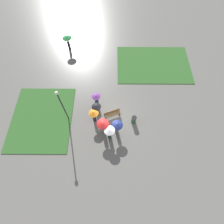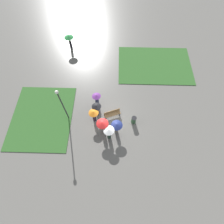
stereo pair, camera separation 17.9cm
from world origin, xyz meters
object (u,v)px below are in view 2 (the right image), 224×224
object	(u,v)px
crowd_person_red	(103,125)
crowd_person_white	(109,132)
crowd_person_purple	(97,99)
crowd_person_orange	(94,114)
lone_walker_far_path	(69,39)
park_bench	(112,114)
lamp_post	(61,102)
trash_bin	(134,120)
crowd_person_navy	(117,126)
crowd_person_black	(97,108)

from	to	relation	value
crowd_person_red	crowd_person_white	bearing A→B (deg)	156.44
crowd_person_purple	crowd_person_red	xyz separation A→B (m)	(0.79, -3.17, 0.32)
crowd_person_white	crowd_person_orange	world-z (taller)	crowd_person_white
crowd_person_purple	lone_walker_far_path	size ratio (longest dim) A/B	0.91
park_bench	lamp_post	bearing A→B (deg)	163.91
crowd_person_purple	crowd_person_red	size ratio (longest dim) A/B	0.89
trash_bin	crowd_person_navy	size ratio (longest dim) A/B	0.53
park_bench	crowd_person_black	size ratio (longest dim) A/B	1.01
crowd_person_purple	crowd_person_white	bearing A→B (deg)	169.34
trash_bin	crowd_person_navy	bearing A→B (deg)	-147.72
crowd_person_navy	lone_walker_far_path	xyz separation A→B (m)	(-6.25, 12.01, 0.21)
lone_walker_far_path	crowd_person_orange	bearing A→B (deg)	-159.43
crowd_person_black	lone_walker_far_path	xyz separation A→B (m)	(-4.20, 10.04, 0.27)
crowd_person_red	lamp_post	bearing A→B (deg)	0.51
park_bench	lone_walker_far_path	size ratio (longest dim) A/B	0.90
lone_walker_far_path	crowd_person_white	bearing A→B (deg)	-155.98
trash_bin	crowd_person_red	distance (m)	3.42
park_bench	crowd_person_orange	xyz separation A→B (m)	(-1.82, -0.54, 0.79)
crowd_person_orange	crowd_person_purple	world-z (taller)	crowd_person_purple
crowd_person_orange	trash_bin	bearing A→B (deg)	-81.27
crowd_person_navy	crowd_person_orange	distance (m)	2.62
lamp_post	crowd_person_orange	xyz separation A→B (m)	(2.80, -0.16, -1.80)
crowd_person_orange	crowd_person_red	world-z (taller)	crowd_person_red
crowd_person_orange	crowd_person_black	distance (m)	0.73
park_bench	crowd_person_red	world-z (taller)	crowd_person_red
crowd_person_black	lone_walker_far_path	bearing A→B (deg)	-160.04
crowd_person_purple	crowd_person_orange	bearing A→B (deg)	144.20
park_bench	lamp_post	size ratio (longest dim) A/B	0.37
lamp_post	trash_bin	bearing A→B (deg)	-2.76
lone_walker_far_path	lamp_post	bearing A→B (deg)	-173.40
crowd_person_orange	crowd_person_black	world-z (taller)	crowd_person_orange
crowd_person_white	crowd_person_navy	bearing A→B (deg)	123.41
lamp_post	trash_bin	xyz separation A→B (m)	(6.84, -0.33, -2.59)
crowd_person_black	crowd_person_orange	bearing A→B (deg)	-21.85
park_bench	crowd_person_black	world-z (taller)	crowd_person_black
crowd_person_navy	lamp_post	bearing A→B (deg)	-78.86
crowd_person_purple	crowd_person_navy	bearing A→B (deg)	-177.36
park_bench	lamp_post	distance (m)	5.31
trash_bin	lone_walker_far_path	world-z (taller)	lone_walker_far_path
crowd_person_navy	trash_bin	bearing A→B (deg)	149.20
crowd_person_white	crowd_person_purple	distance (m)	4.05
trash_bin	crowd_person_white	world-z (taller)	crowd_person_white
park_bench	crowd_person_navy	size ratio (longest dim) A/B	1.00
trash_bin	lone_walker_far_path	xyz separation A→B (m)	(-8.00, 10.90, 1.04)
crowd_person_white	crowd_person_black	xyz separation A→B (m)	(-1.33, 2.57, -0.03)
crowd_person_white	crowd_person_red	size ratio (longest dim) A/B	0.92
park_bench	crowd_person_white	distance (m)	2.56
park_bench	lone_walker_far_path	xyz separation A→B (m)	(-5.77, 10.19, 1.04)
trash_bin	lone_walker_far_path	distance (m)	13.56
crowd_person_white	lone_walker_far_path	bearing A→B (deg)	-162.97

